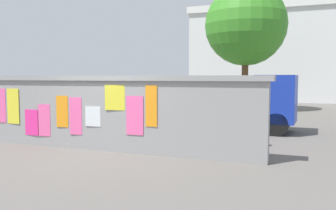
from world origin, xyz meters
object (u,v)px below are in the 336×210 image
object	(u,v)px
bicycle_far	(184,131)
auto_rickshaw_truck	(245,104)
bicycle_near	(112,118)
tree_roadside	(246,25)
person_walking	(242,109)
motorcycle	(79,122)
car_parked	(146,101)

from	to	relation	value
bicycle_far	auto_rickshaw_truck	bearing A→B (deg)	70.12
bicycle_near	tree_roadside	xyz separation A→B (m)	(3.18, 8.65, 4.18)
bicycle_near	person_walking	bearing A→B (deg)	-20.74
auto_rickshaw_truck	tree_roadside	xyz separation A→B (m)	(-1.22, 7.56, 3.65)
motorcycle	bicycle_far	xyz separation A→B (m)	(3.24, 0.11, -0.10)
auto_rickshaw_truck	motorcycle	size ratio (longest dim) A/B	1.92
person_walking	bicycle_far	bearing A→B (deg)	-175.72
motorcycle	person_walking	bearing A→B (deg)	2.64
bicycle_near	bicycle_far	bearing A→B (deg)	-30.20
car_parked	bicycle_near	distance (m)	3.71
bicycle_far	tree_roadside	size ratio (longest dim) A/B	0.25
bicycle_near	bicycle_far	world-z (taller)	same
bicycle_far	motorcycle	bearing A→B (deg)	-178.11
bicycle_far	tree_roadside	xyz separation A→B (m)	(-0.13, 10.58, 4.18)
car_parked	tree_roadside	size ratio (longest dim) A/B	0.58
car_parked	tree_roadside	world-z (taller)	tree_roadside
auto_rickshaw_truck	car_parked	size ratio (longest dim) A/B	0.94
bicycle_near	person_walking	xyz separation A→B (m)	(4.79, -1.81, 0.62)
auto_rickshaw_truck	bicycle_far	world-z (taller)	auto_rickshaw_truck
motorcycle	person_walking	world-z (taller)	person_walking
motorcycle	bicycle_far	size ratio (longest dim) A/B	1.12
car_parked	person_walking	size ratio (longest dim) A/B	2.41
person_walking	tree_roadside	distance (m)	11.17
car_parked	bicycle_near	xyz separation A→B (m)	(0.39, -3.67, -0.37)
bicycle_near	bicycle_far	distance (m)	3.83
auto_rickshaw_truck	bicycle_far	distance (m)	3.25
bicycle_near	tree_roadside	world-z (taller)	tree_roadside
auto_rickshaw_truck	car_parked	xyz separation A→B (m)	(-4.79, 2.58, -0.17)
auto_rickshaw_truck	car_parked	world-z (taller)	auto_rickshaw_truck
bicycle_far	tree_roadside	distance (m)	11.38
car_parked	motorcycle	distance (m)	5.73
car_parked	tree_roadside	bearing A→B (deg)	54.32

